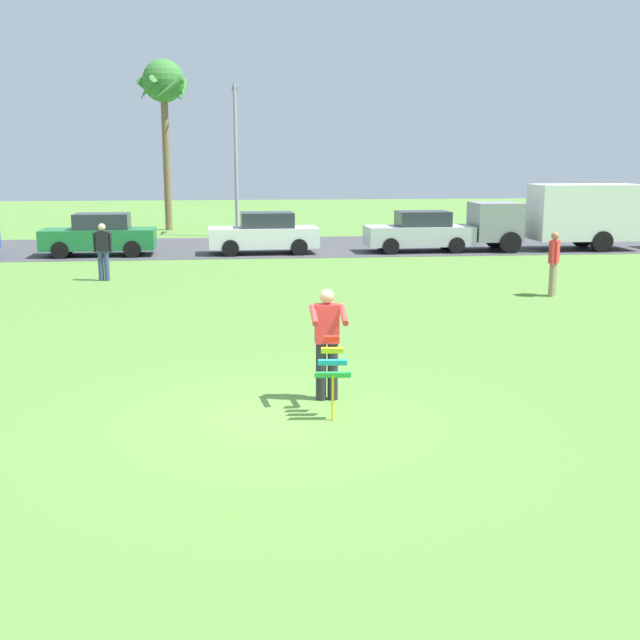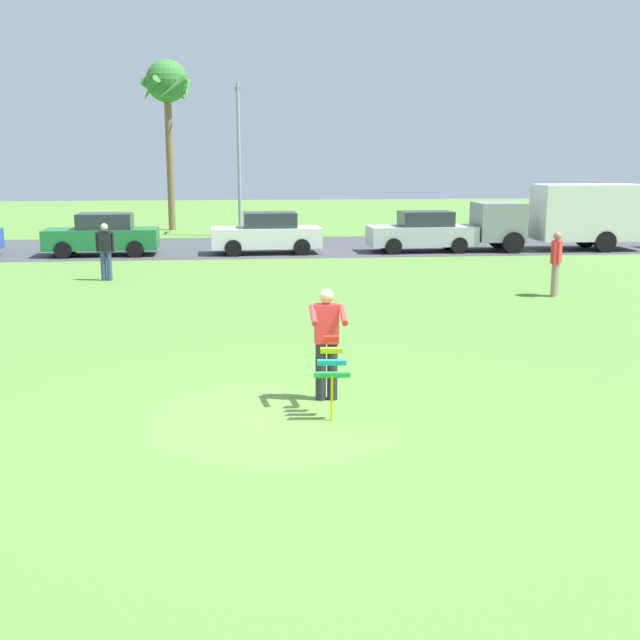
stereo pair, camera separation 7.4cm
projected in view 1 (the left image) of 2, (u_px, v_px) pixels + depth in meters
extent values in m
plane|color=#568438|center=(275.00, 418.00, 11.38)|extent=(120.00, 120.00, 0.00)
cube|color=#424247|center=(248.00, 247.00, 33.11)|extent=(120.00, 8.00, 0.01)
cylinder|color=#26262B|center=(333.00, 371.00, 12.18)|extent=(0.16, 0.16, 0.90)
cylinder|color=#26262B|center=(321.00, 371.00, 12.16)|extent=(0.16, 0.16, 0.90)
cube|color=red|center=(327.00, 323.00, 12.02)|extent=(0.36, 0.22, 0.60)
sphere|color=tan|center=(327.00, 296.00, 11.94)|extent=(0.22, 0.22, 0.22)
cylinder|color=red|center=(343.00, 315.00, 11.77)|extent=(0.10, 0.58, 0.24)
cylinder|color=red|center=(314.00, 315.00, 11.73)|extent=(0.10, 0.58, 0.24)
cube|color=red|center=(332.00, 339.00, 11.54)|extent=(0.24, 0.16, 0.12)
cube|color=yellow|center=(332.00, 350.00, 11.41)|extent=(0.33, 0.17, 0.12)
cube|color=#1E99D8|center=(333.00, 362.00, 11.28)|extent=(0.43, 0.18, 0.12)
cube|color=green|center=(333.00, 375.00, 11.15)|extent=(0.52, 0.19, 0.12)
cylinder|color=yellow|center=(333.00, 398.00, 11.21)|extent=(0.04, 0.04, 0.67)
cube|color=#1E7238|center=(99.00, 239.00, 30.05)|extent=(4.24, 1.80, 0.76)
cube|color=#282D38|center=(102.00, 221.00, 29.94)|extent=(2.05, 1.44, 0.60)
cylinder|color=black|center=(60.00, 250.00, 29.17)|extent=(0.65, 0.24, 0.64)
cylinder|color=black|center=(68.00, 246.00, 30.74)|extent=(0.65, 0.24, 0.64)
cylinder|color=black|center=(132.00, 249.00, 29.50)|extent=(0.65, 0.24, 0.64)
cylinder|color=black|center=(136.00, 245.00, 31.07)|extent=(0.65, 0.24, 0.64)
cube|color=white|center=(263.00, 237.00, 30.70)|extent=(4.26, 1.86, 0.76)
cube|color=#282D38|center=(267.00, 220.00, 30.59)|extent=(2.07, 1.47, 0.60)
cylinder|color=black|center=(230.00, 248.00, 29.80)|extent=(0.65, 0.24, 0.64)
cylinder|color=black|center=(229.00, 244.00, 31.36)|extent=(0.65, 0.24, 0.64)
cylinder|color=black|center=(299.00, 247.00, 30.16)|extent=(0.65, 0.24, 0.64)
cylinder|color=black|center=(294.00, 243.00, 31.73)|extent=(0.65, 0.24, 0.64)
cube|color=silver|center=(419.00, 236.00, 31.33)|extent=(4.23, 1.79, 0.76)
cube|color=#282D38|center=(423.00, 219.00, 31.22)|extent=(2.04, 1.44, 0.60)
cylinder|color=black|center=(391.00, 246.00, 30.45)|extent=(0.64, 0.23, 0.64)
cylinder|color=black|center=(382.00, 242.00, 32.02)|extent=(0.64, 0.23, 0.64)
cylinder|color=black|center=(456.00, 245.00, 30.77)|extent=(0.64, 0.23, 0.64)
cylinder|color=black|center=(445.00, 241.00, 32.34)|extent=(0.64, 0.23, 0.64)
cube|color=gray|center=(495.00, 221.00, 31.58)|extent=(1.83, 1.92, 1.50)
cube|color=silver|center=(585.00, 212.00, 31.85)|extent=(4.23, 2.06, 2.20)
cylinder|color=black|center=(510.00, 243.00, 30.87)|extent=(0.84, 0.29, 0.84)
cylinder|color=black|center=(496.00, 238.00, 32.66)|extent=(0.84, 0.29, 0.84)
cylinder|color=black|center=(602.00, 242.00, 31.20)|extent=(0.84, 0.29, 0.84)
cylinder|color=black|center=(582.00, 237.00, 33.00)|extent=(0.84, 0.29, 0.84)
cylinder|color=brown|center=(166.00, 159.00, 40.21)|extent=(0.36, 0.36, 7.21)
sphere|color=#387A33|center=(163.00, 81.00, 39.44)|extent=(2.10, 2.10, 2.10)
cone|color=#387A33|center=(183.00, 90.00, 39.63)|extent=(0.44, 1.56, 1.28)
cone|color=#387A33|center=(171.00, 92.00, 40.45)|extent=(1.62, 0.90, 1.28)
cone|color=#387A33|center=(149.00, 91.00, 40.00)|extent=(1.27, 1.52, 1.28)
cone|color=#387A33|center=(147.00, 89.00, 38.91)|extent=(1.27, 1.52, 1.28)
cone|color=#387A33|center=(168.00, 89.00, 38.68)|extent=(1.62, 0.90, 1.28)
cylinder|color=#9E9EA3|center=(236.00, 161.00, 36.92)|extent=(0.16, 0.16, 7.00)
cylinder|color=#9E9EA3|center=(234.00, 87.00, 36.92)|extent=(0.10, 1.40, 0.10)
cube|color=#4C4C51|center=(234.00, 89.00, 37.56)|extent=(0.24, 0.44, 0.16)
cylinder|color=#384772|center=(107.00, 266.00, 24.00)|extent=(0.16, 0.16, 0.90)
cylinder|color=#384772|center=(101.00, 266.00, 24.00)|extent=(0.16, 0.16, 0.90)
cube|color=black|center=(102.00, 241.00, 23.85)|extent=(0.38, 0.26, 0.60)
sphere|color=beige|center=(102.00, 227.00, 23.77)|extent=(0.22, 0.22, 0.22)
cylinder|color=black|center=(110.00, 242.00, 23.85)|extent=(0.09, 0.09, 0.58)
cylinder|color=black|center=(95.00, 242.00, 23.86)|extent=(0.09, 0.09, 0.58)
cylinder|color=gray|center=(552.00, 280.00, 21.26)|extent=(0.16, 0.16, 0.90)
cylinder|color=gray|center=(553.00, 279.00, 21.41)|extent=(0.16, 0.16, 0.90)
cube|color=red|center=(554.00, 252.00, 21.18)|extent=(0.39, 0.42, 0.60)
sphere|color=#9E7051|center=(555.00, 236.00, 21.10)|extent=(0.22, 0.22, 0.22)
cylinder|color=red|center=(552.00, 254.00, 20.98)|extent=(0.09, 0.09, 0.58)
cylinder|color=red|center=(556.00, 252.00, 21.40)|extent=(0.09, 0.09, 0.58)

